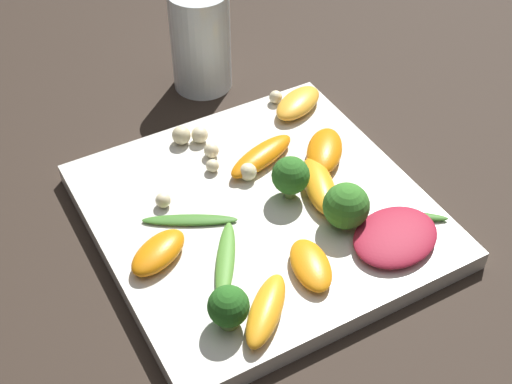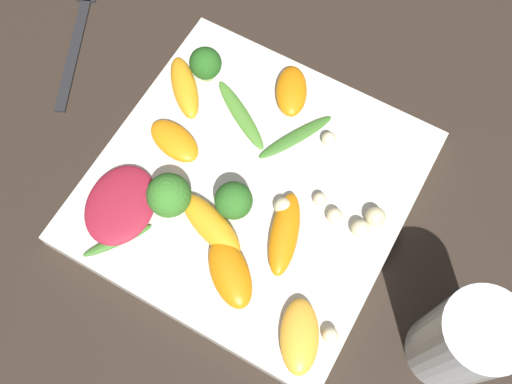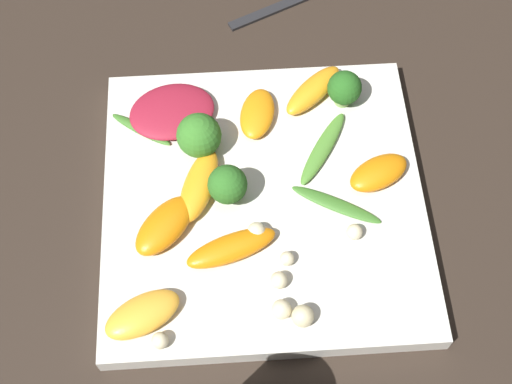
# 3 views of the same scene
# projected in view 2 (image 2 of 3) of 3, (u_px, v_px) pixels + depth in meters

# --- Properties ---
(ground_plane) EXTENTS (2.40, 2.40, 0.00)m
(ground_plane) POSITION_uv_depth(u_px,v_px,m) (251.00, 191.00, 0.58)
(ground_plane) COLOR #2D231C
(plate) EXTENTS (0.28, 0.28, 0.02)m
(plate) POSITION_uv_depth(u_px,v_px,m) (251.00, 188.00, 0.57)
(plate) COLOR silver
(plate) RESTS_ON ground_plane
(drinking_glass) EXTENTS (0.07, 0.07, 0.11)m
(drinking_glass) POSITION_uv_depth(u_px,v_px,m) (463.00, 341.00, 0.47)
(drinking_glass) COLOR white
(drinking_glass) RESTS_ON ground_plane
(fork) EXTENTS (0.09, 0.17, 0.01)m
(fork) POSITION_uv_depth(u_px,v_px,m) (80.00, 22.00, 0.66)
(fork) COLOR #262628
(fork) RESTS_ON ground_plane
(radicchio_leaf_0) EXTENTS (0.08, 0.09, 0.01)m
(radicchio_leaf_0) POSITION_uv_depth(u_px,v_px,m) (121.00, 205.00, 0.55)
(radicchio_leaf_0) COLOR maroon
(radicchio_leaf_0) RESTS_ON plate
(orange_segment_0) EXTENTS (0.06, 0.07, 0.02)m
(orange_segment_0) POSITION_uv_depth(u_px,v_px,m) (299.00, 336.00, 0.50)
(orange_segment_0) COLOR #FCAD33
(orange_segment_0) RESTS_ON plate
(orange_segment_1) EXTENTS (0.08, 0.05, 0.02)m
(orange_segment_1) POSITION_uv_depth(u_px,v_px,m) (211.00, 225.00, 0.54)
(orange_segment_1) COLOR orange
(orange_segment_1) RESTS_ON plate
(orange_segment_2) EXTENTS (0.05, 0.07, 0.02)m
(orange_segment_2) POSITION_uv_depth(u_px,v_px,m) (292.00, 91.00, 0.59)
(orange_segment_2) COLOR orange
(orange_segment_2) RESTS_ON plate
(orange_segment_3) EXTENTS (0.05, 0.08, 0.02)m
(orange_segment_3) POSITION_uv_depth(u_px,v_px,m) (285.00, 234.00, 0.54)
(orange_segment_3) COLOR orange
(orange_segment_3) RESTS_ON plate
(orange_segment_4) EXTENTS (0.07, 0.07, 0.02)m
(orange_segment_4) POSITION_uv_depth(u_px,v_px,m) (230.00, 273.00, 0.52)
(orange_segment_4) COLOR orange
(orange_segment_4) RESTS_ON plate
(orange_segment_5) EXTENTS (0.07, 0.07, 0.02)m
(orange_segment_5) POSITION_uv_depth(u_px,v_px,m) (185.00, 87.00, 0.59)
(orange_segment_5) COLOR orange
(orange_segment_5) RESTS_ON plate
(orange_segment_6) EXTENTS (0.06, 0.04, 0.01)m
(orange_segment_6) POSITION_uv_depth(u_px,v_px,m) (173.00, 143.00, 0.57)
(orange_segment_6) COLOR orange
(orange_segment_6) RESTS_ON plate
(broccoli_floret_0) EXTENTS (0.03, 0.03, 0.04)m
(broccoli_floret_0) POSITION_uv_depth(u_px,v_px,m) (235.00, 202.00, 0.53)
(broccoli_floret_0) COLOR #84AD5B
(broccoli_floret_0) RESTS_ON plate
(broccoli_floret_1) EXTENTS (0.03, 0.03, 0.04)m
(broccoli_floret_1) POSITION_uv_depth(u_px,v_px,m) (206.00, 64.00, 0.59)
(broccoli_floret_1) COLOR #84AD5B
(broccoli_floret_1) RESTS_ON plate
(broccoli_floret_2) EXTENTS (0.04, 0.04, 0.04)m
(broccoli_floret_2) POSITION_uv_depth(u_px,v_px,m) (169.00, 195.00, 0.54)
(broccoli_floret_2) COLOR #84AD5B
(broccoli_floret_2) RESTS_ON plate
(arugula_sprig_0) EXTENTS (0.05, 0.06, 0.01)m
(arugula_sprig_0) POSITION_uv_depth(u_px,v_px,m) (117.00, 241.00, 0.54)
(arugula_sprig_0) COLOR #3D7528
(arugula_sprig_0) RESTS_ON plate
(arugula_sprig_1) EXTENTS (0.05, 0.08, 0.00)m
(arugula_sprig_1) POSITION_uv_depth(u_px,v_px,m) (295.00, 137.00, 0.58)
(arugula_sprig_1) COLOR #3D7528
(arugula_sprig_1) RESTS_ON plate
(arugula_sprig_2) EXTENTS (0.08, 0.06, 0.01)m
(arugula_sprig_2) POSITION_uv_depth(u_px,v_px,m) (241.00, 115.00, 0.59)
(arugula_sprig_2) COLOR #518E33
(arugula_sprig_2) RESTS_ON plate
(macadamia_nut_0) EXTENTS (0.02, 0.02, 0.02)m
(macadamia_nut_0) POSITION_uv_depth(u_px,v_px,m) (360.00, 228.00, 0.54)
(macadamia_nut_0) COLOR beige
(macadamia_nut_0) RESTS_ON plate
(macadamia_nut_1) EXTENTS (0.02, 0.02, 0.02)m
(macadamia_nut_1) POSITION_uv_depth(u_px,v_px,m) (283.00, 206.00, 0.55)
(macadamia_nut_1) COLOR beige
(macadamia_nut_1) RESTS_ON plate
(macadamia_nut_2) EXTENTS (0.01, 0.01, 0.01)m
(macadamia_nut_2) POSITION_uv_depth(u_px,v_px,m) (329.00, 139.00, 0.57)
(macadamia_nut_2) COLOR beige
(macadamia_nut_2) RESTS_ON plate
(macadamia_nut_3) EXTENTS (0.01, 0.01, 0.01)m
(macadamia_nut_3) POSITION_uv_depth(u_px,v_px,m) (334.00, 216.00, 0.54)
(macadamia_nut_3) COLOR beige
(macadamia_nut_3) RESTS_ON plate
(macadamia_nut_4) EXTENTS (0.01, 0.01, 0.01)m
(macadamia_nut_4) POSITION_uv_depth(u_px,v_px,m) (320.00, 199.00, 0.55)
(macadamia_nut_4) COLOR beige
(macadamia_nut_4) RESTS_ON plate
(macadamia_nut_5) EXTENTS (0.02, 0.02, 0.02)m
(macadamia_nut_5) POSITION_uv_depth(u_px,v_px,m) (375.00, 217.00, 0.54)
(macadamia_nut_5) COLOR beige
(macadamia_nut_5) RESTS_ON plate
(macadamia_nut_6) EXTENTS (0.01, 0.01, 0.01)m
(macadamia_nut_6) POSITION_uv_depth(u_px,v_px,m) (330.00, 335.00, 0.50)
(macadamia_nut_6) COLOR beige
(macadamia_nut_6) RESTS_ON plate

